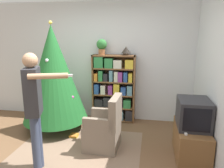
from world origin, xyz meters
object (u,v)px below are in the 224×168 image
object	(u,v)px
armchair	(105,130)
standing_person	(34,104)
christmas_tree	(54,74)
table_lamp	(126,50)
bookshelf	(114,89)
potted_plant	(102,46)
television	(193,113)

from	to	relation	value
armchair	standing_person	xyz separation A→B (m)	(-0.79, -0.78, 0.68)
christmas_tree	armchair	xyz separation A→B (m)	(1.14, -0.58, -0.82)
standing_person	table_lamp	world-z (taller)	standing_person
armchair	bookshelf	bearing A→B (deg)	-175.36
armchair	potted_plant	world-z (taller)	potted_plant
bookshelf	television	bearing A→B (deg)	-41.68
table_lamp	bookshelf	bearing A→B (deg)	-179.08
bookshelf	armchair	distance (m)	1.30
standing_person	potted_plant	bearing A→B (deg)	148.28
bookshelf	potted_plant	size ratio (longest dim) A/B	4.48
standing_person	table_lamp	bearing A→B (deg)	135.29
bookshelf	potted_plant	bearing A→B (deg)	179.10
television	table_lamp	xyz separation A→B (m)	(-1.19, 1.29, 0.84)
television	standing_person	size ratio (longest dim) A/B	0.33
television	christmas_tree	bearing A→B (deg)	165.86
standing_person	potted_plant	distance (m)	2.17
bookshelf	christmas_tree	size ratio (longest dim) A/B	0.69
television	table_lamp	world-z (taller)	table_lamp
potted_plant	table_lamp	distance (m)	0.53
table_lamp	potted_plant	bearing A→B (deg)	180.00
table_lamp	armchair	bearing A→B (deg)	-99.37
television	armchair	distance (m)	1.45
television	standing_person	distance (m)	2.31
bookshelf	potted_plant	distance (m)	0.96
armchair	standing_person	bearing A→B (deg)	-43.06
christmas_tree	potted_plant	size ratio (longest dim) A/B	6.54
standing_person	potted_plant	xyz separation A→B (m)	(0.47, 2.02, 0.66)
armchair	potted_plant	bearing A→B (deg)	-163.49
christmas_tree	table_lamp	size ratio (longest dim) A/B	10.75
standing_person	armchair	bearing A→B (deg)	116.25
armchair	table_lamp	distance (m)	1.77
standing_person	table_lamp	size ratio (longest dim) A/B	8.41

